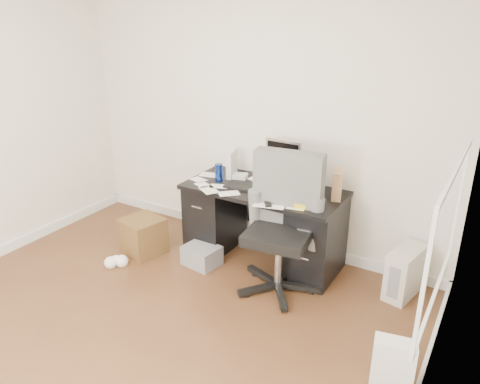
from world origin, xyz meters
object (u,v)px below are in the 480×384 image
object	(u,v)px
lcd_monitor	(283,163)
desk	(263,222)
office_chair	(280,227)
pc_tower	(405,272)
keyboard	(246,188)
wicker_basket	(143,236)

from	to	relation	value
lcd_monitor	desk	bearing A→B (deg)	-125.40
desk	office_chair	distance (m)	0.58
pc_tower	keyboard	bearing A→B (deg)	-160.96
desk	office_chair	bearing A→B (deg)	-47.55
lcd_monitor	office_chair	world-z (taller)	office_chair
wicker_basket	keyboard	bearing A→B (deg)	21.82
desk	wicker_basket	size ratio (longest dim) A/B	4.14
keyboard	office_chair	distance (m)	0.60
keyboard	wicker_basket	distance (m)	1.20
lcd_monitor	pc_tower	world-z (taller)	lcd_monitor
lcd_monitor	office_chair	xyz separation A→B (m)	(0.25, -0.55, -0.37)
lcd_monitor	pc_tower	bearing A→B (deg)	-0.90
lcd_monitor	office_chair	distance (m)	0.71
wicker_basket	office_chair	bearing A→B (deg)	3.39
keyboard	pc_tower	size ratio (longest dim) A/B	0.96
desk	office_chair	xyz separation A→B (m)	(0.37, -0.40, 0.21)
pc_tower	wicker_basket	distance (m)	2.51
lcd_monitor	keyboard	size ratio (longest dim) A/B	1.09
keyboard	wicker_basket	size ratio (longest dim) A/B	1.15
desk	keyboard	world-z (taller)	keyboard
lcd_monitor	office_chair	size ratio (longest dim) A/B	0.38
lcd_monitor	pc_tower	distance (m)	1.44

